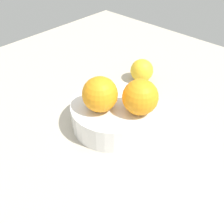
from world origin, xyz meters
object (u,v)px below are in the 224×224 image
(orange_in_bowl_0, at_px, (100,94))
(orange_in_bowl_1, at_px, (140,97))
(orange_loose_0, at_px, (142,71))
(fruit_bowl, at_px, (112,114))

(orange_in_bowl_0, height_order, orange_in_bowl_1, same)
(orange_in_bowl_0, bearing_deg, orange_loose_0, 104.44)
(orange_in_bowl_0, bearing_deg, orange_in_bowl_1, 36.24)
(fruit_bowl, distance_m, orange_in_bowl_1, 0.09)
(fruit_bowl, bearing_deg, orange_in_bowl_0, -104.84)
(orange_in_bowl_1, bearing_deg, orange_in_bowl_0, -143.76)
(fruit_bowl, height_order, orange_loose_0, orange_loose_0)
(orange_in_bowl_1, bearing_deg, orange_loose_0, 125.55)
(fruit_bowl, height_order, orange_in_bowl_0, orange_in_bowl_0)
(orange_in_bowl_1, relative_size, orange_loose_0, 1.15)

